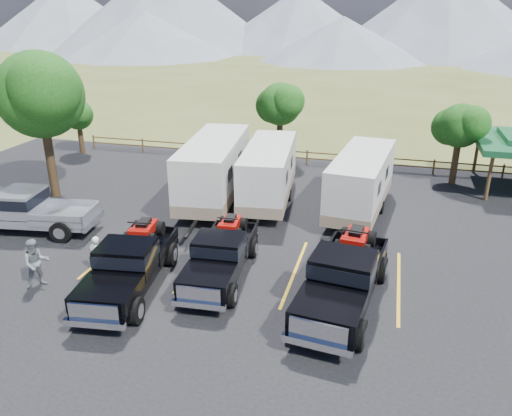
% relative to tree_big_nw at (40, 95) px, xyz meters
% --- Properties ---
extents(ground, '(320.00, 320.00, 0.00)m').
position_rel_tree_big_nw_xyz_m(ground, '(12.55, -9.03, -5.60)').
color(ground, '#495122').
rests_on(ground, ground).
extents(asphalt_lot, '(44.00, 34.00, 0.04)m').
position_rel_tree_big_nw_xyz_m(asphalt_lot, '(12.55, -6.03, -5.58)').
color(asphalt_lot, black).
rests_on(asphalt_lot, ground).
extents(stall_lines, '(12.12, 5.50, 0.01)m').
position_rel_tree_big_nw_xyz_m(stall_lines, '(12.55, -5.03, -5.55)').
color(stall_lines, gold).
rests_on(stall_lines, asphalt_lot).
extents(tree_big_nw, '(5.54, 5.18, 7.84)m').
position_rel_tree_big_nw_xyz_m(tree_big_nw, '(0.00, 0.00, 0.00)').
color(tree_big_nw, black).
rests_on(tree_big_nw, ground).
extents(tree_ne_a, '(3.11, 2.92, 4.76)m').
position_rel_tree_big_nw_xyz_m(tree_ne_a, '(21.52, 7.99, -2.11)').
color(tree_ne_a, black).
rests_on(tree_ne_a, ground).
extents(tree_north, '(3.46, 3.24, 5.25)m').
position_rel_tree_big_nw_xyz_m(tree_north, '(10.52, 9.99, -1.76)').
color(tree_north, black).
rests_on(tree_north, ground).
extents(tree_nw_small, '(2.59, 2.43, 3.85)m').
position_rel_tree_big_nw_xyz_m(tree_nw_small, '(-3.48, 7.99, -2.81)').
color(tree_nw_small, black).
rests_on(tree_nw_small, ground).
extents(rail_fence, '(36.12, 0.12, 1.00)m').
position_rel_tree_big_nw_xyz_m(rail_fence, '(14.55, 9.47, -4.99)').
color(rail_fence, brown).
rests_on(rail_fence, ground).
extents(mountain_range, '(209.00, 71.00, 20.00)m').
position_rel_tree_big_nw_xyz_m(mountain_range, '(4.92, 96.95, 2.28)').
color(mountain_range, slate).
rests_on(mountain_range, ground).
extents(rig_left, '(2.89, 6.56, 2.12)m').
position_rel_tree_big_nw_xyz_m(rig_left, '(8.86, -7.73, -4.54)').
color(rig_left, black).
rests_on(rig_left, asphalt_lot).
extents(rig_center, '(2.41, 6.01, 1.97)m').
position_rel_tree_big_nw_xyz_m(rig_center, '(11.82, -6.03, -4.61)').
color(rig_center, black).
rests_on(rig_center, asphalt_lot).
extents(rig_right, '(3.01, 7.00, 2.27)m').
position_rel_tree_big_nw_xyz_m(rig_right, '(16.59, -6.76, -4.46)').
color(rig_right, black).
rests_on(rig_right, asphalt_lot).
extents(trailer_left, '(3.42, 9.77, 3.38)m').
position_rel_tree_big_nw_xyz_m(trailer_left, '(8.90, 1.46, -3.79)').
color(trailer_left, silver).
rests_on(trailer_left, asphalt_lot).
extents(trailer_center, '(3.06, 8.93, 3.09)m').
position_rel_tree_big_nw_xyz_m(trailer_center, '(11.70, 2.10, -3.94)').
color(trailer_center, silver).
rests_on(trailer_center, asphalt_lot).
extents(trailer_right, '(3.07, 8.89, 3.07)m').
position_rel_tree_big_nw_xyz_m(trailer_right, '(16.52, 1.89, -3.95)').
color(trailer_right, silver).
rests_on(trailer_right, asphalt_lot).
extents(pickup_silver, '(6.87, 3.10, 1.99)m').
position_rel_tree_big_nw_xyz_m(pickup_silver, '(1.75, -4.39, -4.52)').
color(pickup_silver, '#9FA1A8').
rests_on(pickup_silver, asphalt_lot).
extents(person_a, '(0.64, 0.46, 1.64)m').
position_rel_tree_big_nw_xyz_m(person_a, '(7.16, -7.21, -4.73)').
color(person_a, white).
rests_on(person_a, asphalt_lot).
extents(person_b, '(1.17, 1.17, 1.91)m').
position_rel_tree_big_nw_xyz_m(person_b, '(5.44, -8.56, -4.60)').
color(person_b, slate).
rests_on(person_b, asphalt_lot).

